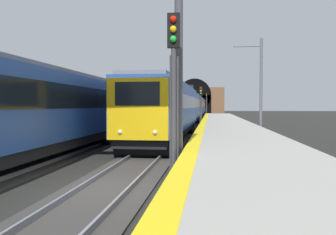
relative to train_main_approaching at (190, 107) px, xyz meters
name	(u,v)px	position (x,y,z in m)	size (l,w,h in m)	color
ground_plane	(107,191)	(-44.59, 0.00, -2.34)	(320.00, 320.00, 0.00)	black
platform_right	(256,176)	(-44.59, -4.29, -1.80)	(112.00, 4.28, 1.07)	#9E9B93
platform_right_edge_strip	(189,155)	(-44.59, -2.40, -1.26)	(112.00, 0.50, 0.01)	yellow
track_main_line	(107,189)	(-44.59, 0.00, -2.30)	(160.00, 2.69, 0.21)	#383533
train_main_approaching	(190,107)	(0.00, 0.00, 0.00)	(78.20, 3.32, 5.00)	#264C99
train_adjacent_platform	(107,107)	(-29.17, 4.41, 0.04)	(39.66, 2.81, 5.02)	#264C99
railway_signal_near	(174,82)	(-43.74, -1.88, 0.88)	(0.39, 0.38, 5.32)	#38383D
railway_signal_mid	(201,102)	(-12.08, -1.88, 0.53)	(0.39, 0.38, 4.71)	#38383D
railway_signal_far	(207,102)	(47.10, -1.88, 1.20)	(0.39, 0.38, 5.91)	#38383D
overhead_signal_gantry	(59,12)	(-42.73, 2.20, 3.39)	(0.70, 8.58, 7.66)	#3F3F47
tunnel_portal	(195,100)	(65.85, 2.20, 1.89)	(2.30, 19.27, 11.27)	brown
catenary_mast_near	(261,87)	(-26.29, -6.79, 1.58)	(0.22, 2.22, 7.61)	#595B60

